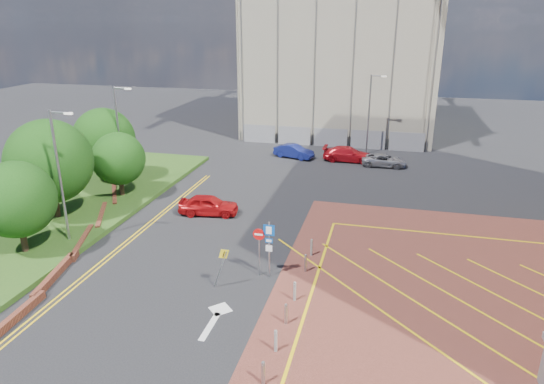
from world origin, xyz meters
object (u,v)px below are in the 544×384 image
at_px(lamp_back, 370,112).
at_px(car_red_left, 209,205).
at_px(tree_b, 50,161).
at_px(lamp_left_far, 119,133).
at_px(tree_a, 16,199).
at_px(car_red_back, 348,154).
at_px(car_silver_back, 384,160).
at_px(tree_d, 104,139).
at_px(sign_cluster, 265,244).
at_px(warning_sign, 222,264).
at_px(lamp_left_near, 60,172).
at_px(car_blue_back, 294,151).
at_px(tree_c, 118,159).

relative_size(lamp_back, car_red_left, 1.91).
relative_size(tree_b, lamp_left_far, 0.84).
relative_size(tree_a, car_red_back, 1.11).
bearing_deg(lamp_left_far, car_red_left, -21.85).
bearing_deg(car_silver_back, tree_d, 115.21).
xyz_separation_m(sign_cluster, warning_sign, (-1.83, -1.73, -0.52)).
height_order(tree_d, lamp_left_near, lamp_left_near).
relative_size(tree_a, car_blue_back, 1.34).
xyz_separation_m(tree_b, lamp_left_far, (1.08, 7.00, 0.42)).
distance_m(tree_d, car_red_left, 11.97).
bearing_deg(tree_b, lamp_left_far, 81.23).
distance_m(tree_a, warning_sign, 12.66).
relative_size(tree_a, car_red_left, 1.29).
xyz_separation_m(lamp_left_far, car_blue_back, (11.47, 12.67, -4.00)).
distance_m(lamp_left_near, car_silver_back, 28.75).
xyz_separation_m(warning_sign, car_silver_back, (7.43, 24.52, -0.85)).
bearing_deg(car_silver_back, car_red_back, 74.34).
xyz_separation_m(sign_cluster, car_red_back, (2.14, 23.73, -1.25)).
bearing_deg(lamp_back, lamp_left_far, -139.14).
xyz_separation_m(tree_b, tree_d, (-1.00, 8.00, -0.37)).
bearing_deg(tree_d, tree_a, -79.11).
relative_size(tree_c, car_red_left, 1.17).
xyz_separation_m(lamp_left_far, car_red_left, (8.58, -3.44, -3.94)).
height_order(tree_b, sign_cluster, tree_b).
distance_m(tree_b, tree_d, 8.07).
height_order(warning_sign, car_blue_back, warning_sign).
bearing_deg(tree_d, warning_sign, -42.57).
bearing_deg(lamp_left_near, car_blue_back, 67.33).
bearing_deg(warning_sign, car_red_left, 114.84).
bearing_deg(tree_a, lamp_left_near, 51.70).
distance_m(lamp_back, car_red_left, 22.13).
height_order(tree_b, car_red_back, tree_b).
bearing_deg(car_blue_back, tree_c, 160.75).
xyz_separation_m(lamp_back, car_silver_back, (1.82, -4.23, -3.78)).
bearing_deg(tree_a, lamp_back, 57.15).
distance_m(car_red_back, car_silver_back, 3.59).
xyz_separation_m(tree_b, warning_sign, (13.97, -5.75, -2.81)).
relative_size(tree_a, tree_c, 1.10).
bearing_deg(car_red_left, car_blue_back, -18.47).
distance_m(tree_b, warning_sign, 15.36).
height_order(lamp_left_far, car_red_back, lamp_left_far).
bearing_deg(warning_sign, lamp_back, 78.95).
bearing_deg(car_red_left, tree_a, 128.08).
xyz_separation_m(tree_a, car_silver_back, (19.90, 23.77, -2.93)).
distance_m(tree_b, car_red_back, 26.89).
distance_m(sign_cluster, warning_sign, 2.57).
bearing_deg(car_silver_back, lamp_left_far, 119.62).
relative_size(sign_cluster, car_red_left, 0.76).
height_order(tree_a, car_blue_back, tree_a).
bearing_deg(lamp_left_far, car_silver_back, 30.09).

